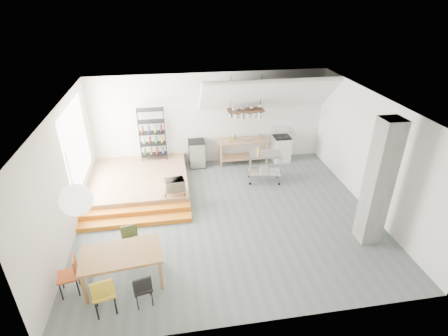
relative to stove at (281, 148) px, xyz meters
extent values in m
plane|color=#576264|center=(-2.50, -3.16, -0.48)|extent=(8.00, 8.00, 0.00)
cube|color=silver|center=(-2.50, 0.34, 1.12)|extent=(8.00, 0.04, 3.20)
cube|color=silver|center=(-6.50, -3.16, 1.12)|extent=(0.04, 7.00, 3.20)
cube|color=silver|center=(1.50, -3.16, 1.12)|extent=(0.04, 7.00, 3.20)
cube|color=white|center=(-2.50, -3.16, 2.72)|extent=(8.00, 7.00, 0.02)
cube|color=white|center=(-0.70, -0.26, 2.07)|extent=(4.40, 1.44, 1.32)
cube|color=white|center=(-6.48, -1.66, 1.32)|extent=(0.02, 2.50, 2.20)
cube|color=#926B49|center=(-5.00, -1.16, -0.28)|extent=(3.00, 3.00, 0.40)
cube|color=orange|center=(-5.00, -3.11, -0.41)|extent=(3.00, 0.35, 0.13)
cube|color=orange|center=(-5.00, -2.76, -0.35)|extent=(3.00, 0.35, 0.27)
cube|color=slate|center=(0.80, -4.66, 1.12)|extent=(0.50, 0.50, 3.20)
cube|color=#926B49|center=(-1.40, -0.01, 0.40)|extent=(1.80, 0.60, 0.06)
cube|color=#926B49|center=(-1.40, -0.01, -0.23)|extent=(1.70, 0.55, 0.04)
cube|color=#926B49|center=(-0.58, 0.21, -0.05)|extent=(0.06, 0.06, 0.86)
cube|color=#926B49|center=(-2.22, 0.21, -0.05)|extent=(0.06, 0.06, 0.86)
cube|color=#926B49|center=(-0.58, -0.23, -0.05)|extent=(0.06, 0.06, 0.86)
cube|color=#926B49|center=(-2.22, -0.23, -0.05)|extent=(0.06, 0.06, 0.86)
cube|color=white|center=(0.00, -0.01, -0.03)|extent=(0.60, 0.60, 0.90)
cube|color=black|center=(0.00, -0.01, 0.44)|extent=(0.58, 0.58, 0.03)
cube|color=white|center=(0.00, 0.27, 0.57)|extent=(0.60, 0.05, 0.25)
cylinder|color=black|center=(0.14, 0.13, 0.46)|extent=(0.18, 0.18, 0.02)
cylinder|color=black|center=(-0.14, 0.13, 0.46)|extent=(0.18, 0.18, 0.02)
cylinder|color=black|center=(0.14, -0.15, 0.46)|extent=(0.18, 0.18, 0.02)
cylinder|color=black|center=(-0.14, -0.15, 0.46)|extent=(0.18, 0.18, 0.02)
cube|color=#3B2517|center=(-1.40, -0.21, 1.57)|extent=(1.20, 0.50, 0.05)
cylinder|color=black|center=(-1.90, -0.21, 2.14)|extent=(0.02, 0.02, 1.15)
cylinder|color=black|center=(-0.90, -0.21, 2.14)|extent=(0.02, 0.02, 1.15)
cylinder|color=silver|center=(-1.90, -0.26, 1.43)|extent=(0.16, 0.16, 0.12)
cylinder|color=silver|center=(-1.70, -0.26, 1.41)|extent=(0.20, 0.20, 0.16)
cylinder|color=silver|center=(-1.50, -0.26, 1.39)|extent=(0.16, 0.16, 0.20)
cylinder|color=silver|center=(-1.30, -0.26, 1.43)|extent=(0.20, 0.20, 0.12)
cylinder|color=silver|center=(-1.10, -0.26, 1.41)|extent=(0.16, 0.16, 0.16)
cylinder|color=silver|center=(-0.90, -0.26, 1.39)|extent=(0.20, 0.20, 0.20)
cylinder|color=black|center=(-4.08, 0.22, 0.82)|extent=(0.02, 0.02, 1.80)
cylinder|color=black|center=(-4.92, 0.22, 0.82)|extent=(0.02, 0.02, 1.80)
cylinder|color=black|center=(-4.08, -0.14, 0.82)|extent=(0.02, 0.02, 1.80)
cylinder|color=black|center=(-4.92, -0.14, 0.82)|extent=(0.02, 0.02, 1.80)
cube|color=black|center=(-4.50, 0.04, 0.07)|extent=(0.88, 0.38, 0.02)
cube|color=black|center=(-4.50, 0.04, 0.47)|extent=(0.88, 0.38, 0.02)
cube|color=black|center=(-4.50, 0.04, 0.87)|extent=(0.88, 0.38, 0.02)
cube|color=black|center=(-4.50, 0.04, 1.27)|extent=(0.88, 0.38, 0.02)
cube|color=black|center=(-4.50, 0.04, 1.67)|extent=(0.88, 0.38, 0.03)
cylinder|color=#2C7031|center=(-4.50, 0.04, 0.21)|extent=(0.07, 0.07, 0.24)
cylinder|color=#A46D1B|center=(-4.50, 0.04, 0.61)|extent=(0.07, 0.07, 0.24)
cylinder|color=maroon|center=(-4.50, 0.04, 1.01)|extent=(0.07, 0.07, 0.24)
cube|color=#926B49|center=(-3.90, -2.41, 0.07)|extent=(0.60, 0.40, 0.03)
cylinder|color=black|center=(-3.63, -2.24, -0.01)|extent=(0.02, 0.02, 0.13)
cylinder|color=black|center=(-4.17, -2.24, -0.01)|extent=(0.02, 0.02, 0.13)
cylinder|color=black|center=(-3.63, -2.58, -0.01)|extent=(0.02, 0.02, 0.13)
cylinder|color=black|center=(-4.17, -2.58, -0.01)|extent=(0.02, 0.02, 0.13)
sphere|color=white|center=(-5.70, -5.24, 1.72)|extent=(0.60, 0.60, 0.60)
cube|color=olive|center=(-5.11, -5.18, 0.28)|extent=(1.75, 1.10, 0.06)
cube|color=olive|center=(-4.40, -4.71, -0.12)|extent=(0.08, 0.08, 0.73)
cube|color=olive|center=(-5.89, -4.87, -0.12)|extent=(0.08, 0.08, 0.73)
cube|color=olive|center=(-4.32, -5.50, -0.12)|extent=(0.08, 0.08, 0.73)
cube|color=olive|center=(-5.81, -5.65, -0.12)|extent=(0.08, 0.08, 0.73)
cube|color=gold|center=(-5.40, -5.89, 0.00)|extent=(0.51, 0.51, 0.04)
cube|color=gold|center=(-5.36, -6.08, 0.27)|extent=(0.40, 0.13, 0.37)
cylinder|color=black|center=(-5.53, -6.09, -0.25)|extent=(0.03, 0.03, 0.47)
cylinder|color=black|center=(-5.19, -6.02, -0.25)|extent=(0.03, 0.03, 0.47)
cylinder|color=black|center=(-5.60, -5.76, -0.25)|extent=(0.03, 0.03, 0.47)
cylinder|color=black|center=(-5.27, -5.69, -0.25)|extent=(0.03, 0.03, 0.47)
cube|color=black|center=(-4.68, -5.82, -0.07)|extent=(0.43, 0.43, 0.04)
cube|color=black|center=(-4.64, -5.98, 0.16)|extent=(0.35, 0.11, 0.32)
cylinder|color=black|center=(-4.79, -5.99, -0.28)|extent=(0.03, 0.03, 0.40)
cylinder|color=black|center=(-4.50, -5.93, -0.28)|extent=(0.03, 0.03, 0.40)
cylinder|color=black|center=(-4.85, -5.70, -0.28)|extent=(0.03, 0.03, 0.40)
cylinder|color=black|center=(-4.56, -5.64, -0.28)|extent=(0.03, 0.03, 0.40)
cube|color=#505E2C|center=(-4.97, -4.49, -0.04)|extent=(0.47, 0.47, 0.04)
cube|color=#505E2C|center=(-5.01, -4.32, 0.20)|extent=(0.37, 0.13, 0.34)
cylinder|color=black|center=(-4.86, -4.30, -0.27)|extent=(0.03, 0.03, 0.43)
cylinder|color=black|center=(-5.16, -4.38, -0.27)|extent=(0.03, 0.03, 0.43)
cylinder|color=black|center=(-4.78, -4.60, -0.27)|extent=(0.03, 0.03, 0.43)
cylinder|color=black|center=(-5.08, -4.68, -0.27)|extent=(0.03, 0.03, 0.43)
cube|color=#B8481A|center=(-6.19, -5.29, -0.03)|extent=(0.47, 0.47, 0.04)
cube|color=#B8481A|center=(-6.01, -5.26, 0.22)|extent=(0.11, 0.38, 0.35)
cylinder|color=black|center=(-6.00, -5.42, -0.26)|extent=(0.03, 0.03, 0.44)
cylinder|color=black|center=(-6.06, -5.11, -0.26)|extent=(0.03, 0.03, 0.44)
cylinder|color=black|center=(-6.32, -5.48, -0.26)|extent=(0.03, 0.03, 0.44)
cylinder|color=black|center=(-6.38, -5.16, -0.26)|extent=(0.03, 0.03, 0.44)
cube|color=silver|center=(-0.99, -1.42, 0.50)|extent=(1.09, 0.73, 0.04)
cube|color=silver|center=(-0.99, -1.42, -0.14)|extent=(1.09, 0.73, 0.03)
cylinder|color=silver|center=(-0.49, -1.27, 0.02)|extent=(0.03, 0.03, 0.96)
sphere|color=black|center=(-0.49, -1.27, -0.44)|extent=(0.09, 0.09, 0.09)
cylinder|color=silver|center=(-1.41, -1.09, 0.02)|extent=(0.03, 0.03, 0.96)
sphere|color=black|center=(-1.41, -1.09, -0.44)|extent=(0.09, 0.09, 0.09)
cylinder|color=silver|center=(-0.58, -1.75, 0.02)|extent=(0.03, 0.03, 0.96)
sphere|color=black|center=(-0.58, -1.75, -0.44)|extent=(0.09, 0.09, 0.09)
cylinder|color=silver|center=(-1.50, -1.58, 0.02)|extent=(0.03, 0.03, 0.96)
sphere|color=black|center=(-1.50, -1.58, -0.44)|extent=(0.09, 0.09, 0.09)
cube|color=black|center=(-3.04, 0.04, -0.01)|extent=(0.56, 0.56, 0.95)
imported|color=beige|center=(-3.90, -2.41, 0.24)|extent=(0.60, 0.45, 0.30)
imported|color=silver|center=(-1.30, -0.06, 0.46)|extent=(0.26, 0.26, 0.06)
camera|label=1|loc=(-3.89, -11.01, 5.22)|focal=28.00mm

